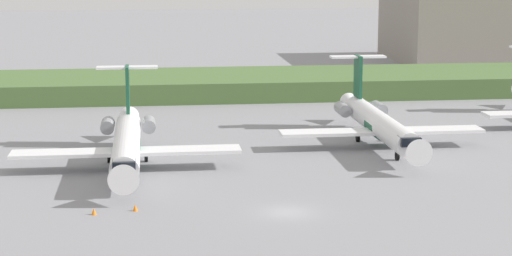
{
  "coord_description": "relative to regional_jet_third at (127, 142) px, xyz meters",
  "views": [
    {
      "loc": [
        -11.42,
        -72.43,
        21.29
      ],
      "look_at": [
        0.0,
        21.89,
        3.0
      ],
      "focal_mm": 63.78,
      "sensor_mm": 36.0,
      "label": 1
    }
  ],
  "objects": [
    {
      "name": "regional_jet_fourth",
      "position": [
        28.0,
        7.32,
        0.0
      ],
      "size": [
        22.81,
        31.0,
        9.0
      ],
      "color": "white",
      "rests_on": "ground"
    },
    {
      "name": "grass_berm",
      "position": [
        13.6,
        47.03,
        -1.04
      ],
      "size": [
        320.0,
        20.0,
        3.0
      ],
      "primitive_type": "cube",
      "color": "#4C6B38",
      "rests_on": "ground"
    },
    {
      "name": "regional_jet_third",
      "position": [
        0.0,
        0.0,
        0.0
      ],
      "size": [
        22.81,
        31.0,
        9.0
      ],
      "color": "white",
      "rests_on": "ground"
    },
    {
      "name": "safety_cone_front_marker",
      "position": [
        -2.45,
        -17.29,
        -2.26
      ],
      "size": [
        0.44,
        0.44,
        0.55
      ],
      "primitive_type": "cone",
      "color": "orange",
      "rests_on": "ground"
    },
    {
      "name": "ground_plane",
      "position": [
        13.6,
        11.47,
        -2.54
      ],
      "size": [
        500.0,
        500.0,
        0.0
      ],
      "primitive_type": "plane",
      "color": "gray"
    },
    {
      "name": "distant_hangar",
      "position": [
        74.83,
        85.56,
        4.53
      ],
      "size": [
        46.12,
        29.07,
        14.12
      ],
      "primitive_type": "cube",
      "color": "gray",
      "rests_on": "ground"
    },
    {
      "name": "safety_cone_mid_marker",
      "position": [
        0.95,
        -16.57,
        -2.26
      ],
      "size": [
        0.44,
        0.44,
        0.55
      ],
      "primitive_type": "cone",
      "color": "orange",
      "rests_on": "ground"
    }
  ]
}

